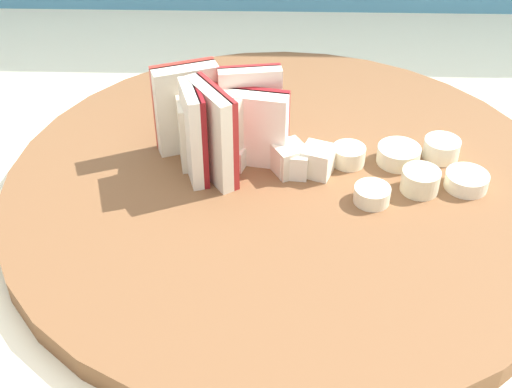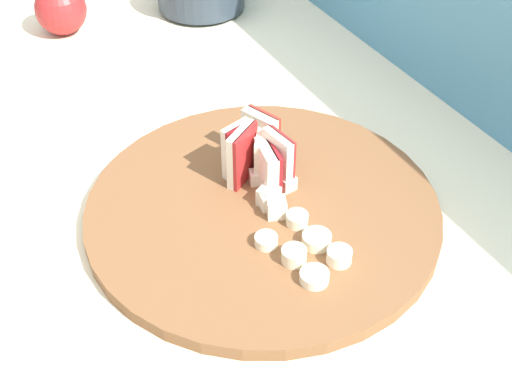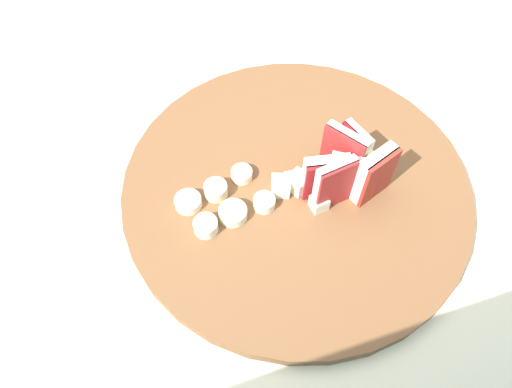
% 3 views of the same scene
% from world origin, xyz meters
% --- Properties ---
extents(ground, '(10.00, 10.00, 0.00)m').
position_xyz_m(ground, '(0.00, 0.00, 0.00)').
color(ground, gray).
extents(tiled_countertop, '(1.54, 0.83, 0.90)m').
position_xyz_m(tiled_countertop, '(0.00, -0.00, 0.45)').
color(tiled_countertop, beige).
rests_on(tiled_countertop, ground).
extents(cutting_board, '(0.38, 0.38, 0.02)m').
position_xyz_m(cutting_board, '(-0.06, 0.09, 0.90)').
color(cutting_board, brown).
rests_on(cutting_board, tiled_countertop).
extents(apple_wedge_fan, '(0.10, 0.07, 0.07)m').
position_xyz_m(apple_wedge_fan, '(-0.11, 0.11, 0.94)').
color(apple_wedge_fan, maroon).
rests_on(apple_wedge_fan, cutting_board).
extents(apple_dice_pile, '(0.08, 0.05, 0.02)m').
position_xyz_m(apple_dice_pile, '(-0.06, 0.10, 0.92)').
color(apple_dice_pile, white).
rests_on(apple_dice_pile, cutting_board).
extents(banana_slice_rows, '(0.10, 0.08, 0.02)m').
position_xyz_m(banana_slice_rows, '(0.02, 0.10, 0.91)').
color(banana_slice_rows, '#F4EAC6').
rests_on(banana_slice_rows, cutting_board).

